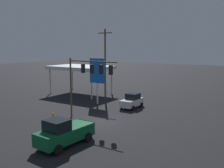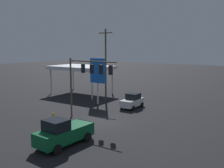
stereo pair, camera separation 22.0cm
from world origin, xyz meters
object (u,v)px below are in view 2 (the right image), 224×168
at_px(traffic_signal_assembly, 88,74).
at_px(hatchback_crossing, 132,101).
at_px(pickup_parked, 63,133).
at_px(utility_pole, 106,63).
at_px(price_sign, 98,72).
at_px(fire_hydrant, 53,116).

distance_m(traffic_signal_assembly, hatchback_crossing, 8.97).
bearing_deg(hatchback_crossing, pickup_parked, 6.49).
xyz_separation_m(utility_pole, pickup_parked, (-7.67, 17.42, -4.65)).
relative_size(price_sign, hatchback_crossing, 1.73).
distance_m(traffic_signal_assembly, fire_hydrant, 6.24).
bearing_deg(pickup_parked, price_sign, -150.10).
bearing_deg(hatchback_crossing, price_sign, -81.51).
height_order(price_sign, pickup_parked, price_sign).
bearing_deg(traffic_signal_assembly, utility_pole, -65.46).
bearing_deg(pickup_parked, utility_pole, -152.01).
bearing_deg(hatchback_crossing, traffic_signal_assembly, -9.81).
xyz_separation_m(pickup_parked, fire_hydrant, (6.23, -4.80, -0.67)).
bearing_deg(fire_hydrant, utility_pole, -83.52).
distance_m(hatchback_crossing, fire_hydrant, 11.10).
bearing_deg(price_sign, fire_hydrant, 93.34).
height_order(traffic_signal_assembly, hatchback_crossing, traffic_signal_assembly).
distance_m(utility_pole, price_sign, 3.62).
relative_size(price_sign, fire_hydrant, 7.53).
height_order(traffic_signal_assembly, pickup_parked, traffic_signal_assembly).
height_order(traffic_signal_assembly, price_sign, traffic_signal_assembly).
xyz_separation_m(hatchback_crossing, fire_hydrant, (4.74, 10.02, -0.51)).
xyz_separation_m(traffic_signal_assembly, utility_pole, (4.73, -10.36, 0.53)).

